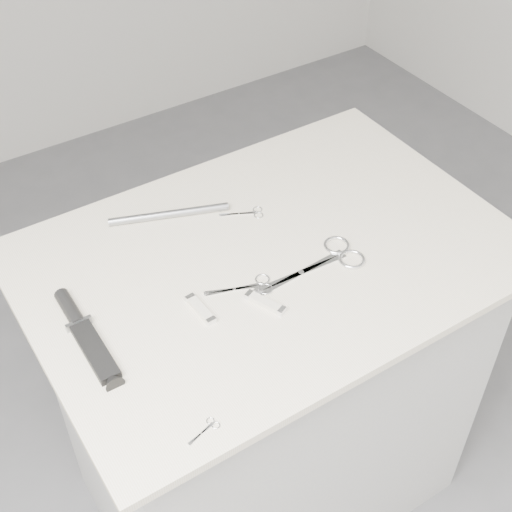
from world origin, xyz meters
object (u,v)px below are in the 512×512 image
tiny_scissors (207,429)px  sheathed_knife (83,331)px  large_shears (329,260)px  embroidery_scissors_a (252,286)px  plinth (268,390)px  pocket_knife_b (265,303)px  pocket_knife_a (201,309)px  embroidery_scissors_b (249,213)px  metal_rail (169,214)px

tiny_scissors → sheathed_knife: (-0.09, 0.30, 0.01)m
large_shears → embroidery_scissors_a: size_ratio=1.81×
plinth → sheathed_knife: bearing=179.7°
pocket_knife_b → sheathed_knife: bearing=46.7°
large_shears → sheathed_knife: size_ratio=1.00×
plinth → pocket_knife_a: size_ratio=10.76×
embroidery_scissors_b → metal_rail: bearing=177.5°
embroidery_scissors_b → pocket_knife_b: (-0.12, -0.25, 0.00)m
plinth → embroidery_scissors_b: bearing=77.3°
sheathed_knife → pocket_knife_a: 0.22m
pocket_knife_b → embroidery_scissors_a: bearing=-27.4°
embroidery_scissors_b → metal_rail: 0.17m
sheathed_knife → metal_rail: (0.29, 0.21, -0.00)m
plinth → metal_rail: 0.54m
embroidery_scissors_b → pocket_knife_b: bearing=-89.5°
plinth → large_shears: (0.09, -0.08, 0.47)m
pocket_knife_b → metal_rail: (-0.03, 0.33, 0.00)m
tiny_scissors → metal_rail: 0.55m
large_shears → pocket_knife_a: pocket_knife_a is taller
embroidery_scissors_a → pocket_knife_a: size_ratio=1.60×
plinth → sheathed_knife: 0.63m
plinth → pocket_knife_a: 0.52m
sheathed_knife → metal_rail: bearing=-53.1°
embroidery_scissors_b → embroidery_scissors_a: bearing=-94.5°
plinth → sheathed_knife: size_ratio=3.73×
sheathed_knife → metal_rail: size_ratio=0.93×
embroidery_scissors_b → pocket_knife_a: 0.30m
sheathed_knife → metal_rail: sheathed_knife is taller
large_shears → tiny_scissors: large_shears is taller
pocket_knife_a → pocket_knife_b: same height
embroidery_scissors_b → sheathed_knife: 0.46m
large_shears → embroidery_scissors_b: large_shears is taller
embroidery_scissors_a → embroidery_scissors_b: 0.23m
plinth → metal_rail: size_ratio=3.45×
large_shears → sheathed_knife: sheathed_knife is taller
metal_rail → plinth: bearing=-60.2°
large_shears → embroidery_scissors_a: 0.17m
plinth → embroidery_scissors_b: (0.03, 0.13, 0.47)m
metal_rail → embroidery_scissors_b: bearing=-28.6°
tiny_scissors → plinth: bearing=27.9°
plinth → pocket_knife_a: pocket_knife_a is taller
tiny_scissors → metal_rail: size_ratio=0.24×
large_shears → embroidery_scissors_a: (-0.17, 0.02, -0.00)m
pocket_knife_a → pocket_knife_b: bearing=-118.3°
plinth → pocket_knife_b: (-0.09, -0.12, 0.48)m
embroidery_scissors_b → pocket_knife_b: 0.27m
embroidery_scissors_b → pocket_knife_a: size_ratio=1.11×
metal_rail → embroidery_scissors_a: bearing=-82.3°
large_shears → pocket_knife_b: size_ratio=2.82×
pocket_knife_a → embroidery_scissors_a: bearing=-92.4°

